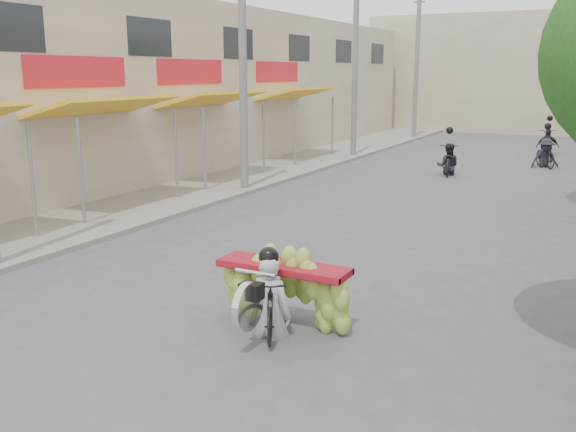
# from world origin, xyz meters

# --- Properties ---
(ground) EXTENTS (120.00, 120.00, 0.00)m
(ground) POSITION_xyz_m (0.00, 0.00, 0.00)
(ground) COLOR #515156
(ground) RESTS_ON ground
(sidewalk_left) EXTENTS (4.00, 60.00, 0.12)m
(sidewalk_left) POSITION_xyz_m (-7.00, 15.00, 0.06)
(sidewalk_left) COLOR gray
(sidewalk_left) RESTS_ON ground
(shophouse_row_left) EXTENTS (9.77, 40.00, 6.00)m
(shophouse_row_left) POSITION_xyz_m (-11.98, 13.98, 3.00)
(shophouse_row_left) COLOR #BDAE95
(shophouse_row_left) RESTS_ON ground
(far_building) EXTENTS (20.00, 6.00, 7.00)m
(far_building) POSITION_xyz_m (0.00, 38.00, 3.50)
(far_building) COLOR #BDAE95
(far_building) RESTS_ON ground
(utility_pole_mid) EXTENTS (0.60, 0.24, 8.00)m
(utility_pole_mid) POSITION_xyz_m (-5.40, 12.00, 4.03)
(utility_pole_mid) COLOR slate
(utility_pole_mid) RESTS_ON ground
(utility_pole_far) EXTENTS (0.60, 0.24, 8.00)m
(utility_pole_far) POSITION_xyz_m (-5.40, 21.00, 4.03)
(utility_pole_far) COLOR slate
(utility_pole_far) RESTS_ON ground
(utility_pole_back) EXTENTS (0.60, 0.24, 8.00)m
(utility_pole_back) POSITION_xyz_m (-5.40, 30.00, 4.03)
(utility_pole_back) COLOR slate
(utility_pole_back) RESTS_ON ground
(banana_motorbike) EXTENTS (2.20, 1.74, 2.15)m
(banana_motorbike) POSITION_xyz_m (0.63, 2.88, 0.72)
(banana_motorbike) COLOR black
(banana_motorbike) RESTS_ON ground
(bg_motorbike_a) EXTENTS (1.02, 1.88, 1.95)m
(bg_motorbike_a) POSITION_xyz_m (-0.66, 18.18, 0.73)
(bg_motorbike_a) COLOR black
(bg_motorbike_a) RESTS_ON ground
(bg_motorbike_b) EXTENTS (1.24, 1.69, 1.95)m
(bg_motorbike_b) POSITION_xyz_m (2.24, 21.63, 0.85)
(bg_motorbike_b) COLOR black
(bg_motorbike_b) RESTS_ON ground
(bg_motorbike_c) EXTENTS (1.05, 1.89, 1.95)m
(bg_motorbike_c) POSITION_xyz_m (1.86, 26.34, 0.77)
(bg_motorbike_c) COLOR black
(bg_motorbike_c) RESTS_ON ground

